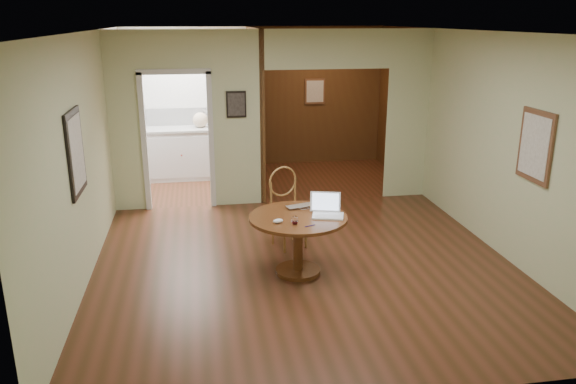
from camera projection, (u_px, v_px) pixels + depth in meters
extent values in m
plane|color=#422613|center=(306.00, 267.00, 6.73)|extent=(5.00, 5.00, 0.00)
plane|color=silver|center=(308.00, 33.00, 5.92)|extent=(5.00, 5.00, 0.00)
plane|color=beige|center=(375.00, 241.00, 3.97)|extent=(5.00, 0.00, 5.00)
plane|color=beige|center=(75.00, 167.00, 5.94)|extent=(0.00, 5.00, 5.00)
plane|color=beige|center=(511.00, 149.00, 6.71)|extent=(0.00, 5.00, 5.00)
cube|color=beige|center=(126.00, 124.00, 8.33)|extent=(0.50, 2.70, 0.04)
cube|color=beige|center=(237.00, 120.00, 8.59)|extent=(0.80, 2.70, 0.04)
cube|color=beige|center=(408.00, 116.00, 9.01)|extent=(0.70, 2.70, 0.04)
plane|color=white|center=(188.00, 103.00, 10.35)|extent=(2.70, 0.00, 2.70)
plane|color=#432213|center=(315.00, 96.00, 11.21)|extent=(2.70, 0.00, 2.70)
cube|color=#432213|center=(254.00, 107.00, 9.82)|extent=(0.08, 2.50, 2.70)
cube|color=black|center=(76.00, 153.00, 5.89)|extent=(0.03, 0.70, 0.90)
cube|color=brown|center=(536.00, 146.00, 6.19)|extent=(0.03, 0.60, 0.80)
cube|color=black|center=(236.00, 104.00, 8.49)|extent=(0.30, 0.03, 0.40)
cube|color=white|center=(315.00, 91.00, 11.16)|extent=(0.40, 0.03, 0.50)
cube|color=white|center=(188.00, 116.00, 10.41)|extent=(2.00, 0.02, 0.32)
cylinder|color=#5D3417|center=(298.00, 271.00, 6.57)|extent=(0.52, 0.52, 0.05)
cylinder|color=#5D3417|center=(298.00, 245.00, 6.48)|extent=(0.11, 0.11, 0.61)
cylinder|color=#5D3417|center=(298.00, 218.00, 6.38)|extent=(1.12, 1.12, 0.04)
cylinder|color=olive|center=(289.00, 212.00, 7.20)|extent=(0.57, 0.57, 0.03)
cylinder|color=olive|center=(285.00, 235.00, 7.06)|extent=(0.03, 0.03, 0.47)
cylinder|color=olive|center=(306.00, 231.00, 7.21)|extent=(0.03, 0.03, 0.47)
cylinder|color=olive|center=(273.00, 228.00, 7.32)|extent=(0.03, 0.03, 0.47)
cylinder|color=olive|center=(294.00, 223.00, 7.47)|extent=(0.03, 0.03, 0.47)
cylinder|color=olive|center=(271.00, 196.00, 7.18)|extent=(0.03, 0.03, 0.38)
cylinder|color=olive|center=(295.00, 192.00, 7.35)|extent=(0.03, 0.03, 0.38)
torus|color=olive|center=(283.00, 181.00, 7.23)|extent=(0.39, 0.17, 0.40)
cube|color=white|center=(328.00, 216.00, 6.35)|extent=(0.40, 0.33, 0.02)
cube|color=silver|center=(329.00, 216.00, 6.32)|extent=(0.32, 0.20, 0.00)
cube|color=white|center=(325.00, 202.00, 6.45)|extent=(0.35, 0.15, 0.23)
cube|color=#93A2BC|center=(325.00, 202.00, 6.45)|extent=(0.31, 0.12, 0.19)
imported|color=#B5B5BA|center=(302.00, 208.00, 6.61)|extent=(0.38, 0.29, 0.03)
ellipsoid|color=white|center=(278.00, 221.00, 6.15)|extent=(0.13, 0.10, 0.05)
cylinder|color=#0F0D60|center=(310.00, 226.00, 6.07)|extent=(0.12, 0.05, 0.01)
cube|color=silver|center=(190.00, 154.00, 10.34)|extent=(2.00, 0.55, 0.90)
cube|color=#AFB0AC|center=(189.00, 129.00, 10.20)|extent=(2.06, 0.60, 0.04)
sphere|color=#B20C0C|center=(182.00, 155.00, 10.03)|extent=(0.03, 0.03, 0.03)
sphere|color=#B20C0C|center=(237.00, 153.00, 10.18)|extent=(0.03, 0.03, 0.03)
ellipsoid|color=beige|center=(200.00, 120.00, 10.18)|extent=(0.32, 0.29, 0.27)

